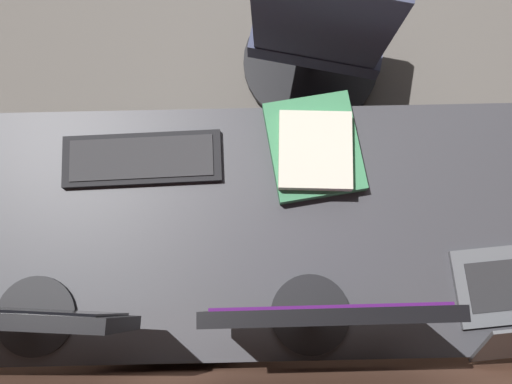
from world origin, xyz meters
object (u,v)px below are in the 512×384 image
Objects in this scene: keyboard_main at (142,159)px; book_stack_near at (314,148)px; drawer_pedestal at (184,255)px; office_chair at (319,28)px; monitor_primary at (321,314)px.

book_stack_near reaches higher than keyboard_main.
office_chair reaches higher than drawer_pedestal.
keyboard_main is at bearing -74.22° from drawer_pedestal.
office_chair is at bearing -95.90° from monitor_primary.
drawer_pedestal is at bearing 58.06° from office_chair.
drawer_pedestal is 0.89m from office_chair.
book_stack_near is at bearing 82.18° from office_chair.
keyboard_main is 0.46m from book_stack_near.
keyboard_main is (0.43, -0.41, -0.23)m from monitor_primary.
monitor_primary is at bearing 86.45° from book_stack_near.
monitor_primary is 1.59× the size of book_stack_near.
keyboard_main is at bearing 45.05° from office_chair.
book_stack_near is at bearing -149.46° from drawer_pedestal.
office_chair reaches higher than keyboard_main.
monitor_primary reaches higher than drawer_pedestal.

